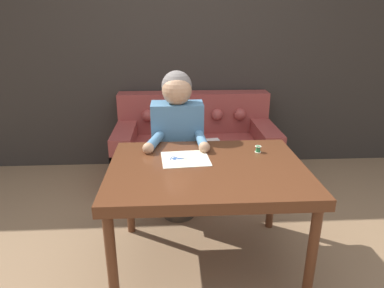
{
  "coord_description": "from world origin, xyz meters",
  "views": [
    {
      "loc": [
        -0.14,
        -1.93,
        1.63
      ],
      "look_at": [
        -0.02,
        0.19,
        0.84
      ],
      "focal_mm": 32.0,
      "sensor_mm": 36.0,
      "label": 1
    }
  ],
  "objects": [
    {
      "name": "couch",
      "position": [
        0.08,
        1.44,
        0.31
      ],
      "size": [
        1.62,
        0.86,
        0.87
      ],
      "color": "brown",
      "rests_on": "ground_plane"
    },
    {
      "name": "wall_back",
      "position": [
        0.0,
        1.87,
        1.3
      ],
      "size": [
        8.0,
        0.06,
        2.6
      ],
      "color": "#2D2823",
      "rests_on": "ground_plane"
    },
    {
      "name": "scissors",
      "position": [
        -0.1,
        0.17,
        0.74
      ],
      "size": [
        0.22,
        0.1,
        0.01
      ],
      "color": "silver",
      "rests_on": "dining_table"
    },
    {
      "name": "dining_table",
      "position": [
        0.07,
        0.05,
        0.67
      ],
      "size": [
        1.25,
        0.94,
        0.74
      ],
      "color": "#562D19",
      "rests_on": "ground_plane"
    },
    {
      "name": "ground_plane",
      "position": [
        0.0,
        0.0,
        0.0
      ],
      "size": [
        16.0,
        16.0,
        0.0
      ],
      "primitive_type": "plane",
      "color": "#846647"
    },
    {
      "name": "person",
      "position": [
        -0.11,
        0.68,
        0.66
      ],
      "size": [
        0.47,
        0.58,
        1.25
      ],
      "color": "#33281E",
      "rests_on": "ground_plane"
    },
    {
      "name": "thread_spool",
      "position": [
        0.45,
        0.27,
        0.76
      ],
      "size": [
        0.04,
        0.04,
        0.05
      ],
      "color": "#338C4C",
      "rests_on": "dining_table"
    },
    {
      "name": "pattern_paper_main",
      "position": [
        -0.06,
        0.17,
        0.74
      ],
      "size": [
        0.34,
        0.31,
        0.0
      ],
      "color": "beige",
      "rests_on": "dining_table"
    }
  ]
}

